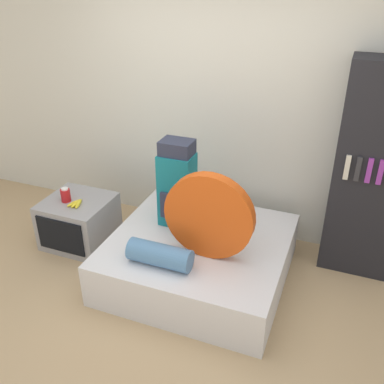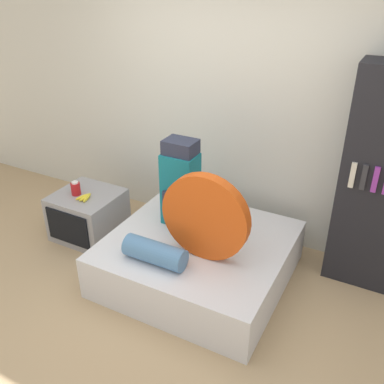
{
  "view_description": "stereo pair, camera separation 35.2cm",
  "coord_description": "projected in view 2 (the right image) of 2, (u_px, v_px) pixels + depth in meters",
  "views": [
    {
      "loc": [
        1.22,
        -2.14,
        2.51
      ],
      "look_at": [
        0.09,
        0.75,
        0.85
      ],
      "focal_mm": 40.0,
      "sensor_mm": 36.0,
      "label": 1
    },
    {
      "loc": [
        1.54,
        -2.0,
        2.51
      ],
      "look_at": [
        0.09,
        0.75,
        0.85
      ],
      "focal_mm": 40.0,
      "sensor_mm": 36.0,
      "label": 2
    }
  ],
  "objects": [
    {
      "name": "banana_bunch",
      "position": [
        85.0,
        197.0,
        4.18
      ],
      "size": [
        0.13,
        0.17,
        0.04
      ],
      "color": "yellow",
      "rests_on": "television"
    },
    {
      "name": "ground_plane",
      "position": [
        137.0,
        324.0,
        3.38
      ],
      "size": [
        16.0,
        16.0,
        0.0
      ],
      "primitive_type": "plane",
      "color": "tan"
    },
    {
      "name": "sleeping_roll",
      "position": [
        155.0,
        252.0,
        3.39
      ],
      "size": [
        0.52,
        0.18,
        0.18
      ],
      "color": "teal",
      "rests_on": "bed"
    },
    {
      "name": "bed",
      "position": [
        199.0,
        258.0,
        3.81
      ],
      "size": [
        1.51,
        1.45,
        0.4
      ],
      "color": "silver",
      "rests_on": "ground_plane"
    },
    {
      "name": "television",
      "position": [
        88.0,
        215.0,
        4.38
      ],
      "size": [
        0.63,
        0.62,
        0.48
      ],
      "color": "#939399",
      "rests_on": "ground_plane"
    },
    {
      "name": "tent_bag",
      "position": [
        205.0,
        217.0,
        3.34
      ],
      "size": [
        0.73,
        0.1,
        0.73
      ],
      "color": "#D14C14",
      "rests_on": "bed"
    },
    {
      "name": "wall_back",
      "position": [
        229.0,
        108.0,
        4.07
      ],
      "size": [
        8.0,
        0.05,
        2.6
      ],
      "color": "silver",
      "rests_on": "ground_plane"
    },
    {
      "name": "canister",
      "position": [
        76.0,
        188.0,
        4.24
      ],
      "size": [
        0.09,
        0.09,
        0.14
      ],
      "color": "#B2191E",
      "rests_on": "television"
    },
    {
      "name": "bookshelf",
      "position": [
        381.0,
        183.0,
        3.45
      ],
      "size": [
        0.63,
        0.37,
        1.9
      ],
      "color": "black",
      "rests_on": "ground_plane"
    },
    {
      "name": "backpack",
      "position": [
        180.0,
        184.0,
        3.79
      ],
      "size": [
        0.3,
        0.26,
        0.8
      ],
      "color": "#14707F",
      "rests_on": "bed"
    }
  ]
}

